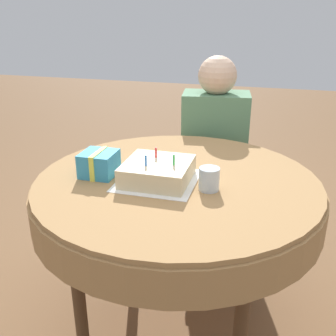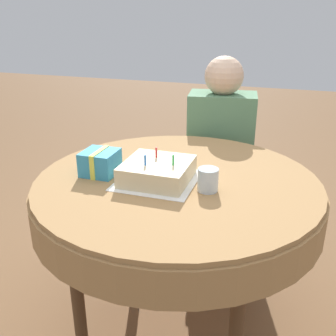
# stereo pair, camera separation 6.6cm
# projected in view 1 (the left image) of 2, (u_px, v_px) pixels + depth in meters

# --- Properties ---
(ground_plane) EXTENTS (12.00, 12.00, 0.00)m
(ground_plane) POSITION_uv_depth(u_px,v_px,m) (176.00, 322.00, 1.82)
(ground_plane) COLOR brown
(dining_table) EXTENTS (1.13, 1.13, 0.73)m
(dining_table) POSITION_uv_depth(u_px,v_px,m) (177.00, 198.00, 1.57)
(dining_table) COLOR #9E7547
(dining_table) RESTS_ON ground_plane
(chair) EXTENTS (0.41, 0.41, 0.90)m
(chair) POSITION_uv_depth(u_px,v_px,m) (213.00, 162.00, 2.36)
(chair) COLOR #A37A4C
(chair) RESTS_ON ground_plane
(person) EXTENTS (0.39, 0.35, 1.12)m
(person) POSITION_uv_depth(u_px,v_px,m) (215.00, 136.00, 2.21)
(person) COLOR #DBB293
(person) RESTS_ON ground_plane
(napkin) EXTENTS (0.30, 0.30, 0.00)m
(napkin) POSITION_uv_depth(u_px,v_px,m) (158.00, 180.00, 1.52)
(napkin) COLOR white
(napkin) RESTS_ON dining_table
(birthday_cake) EXTENTS (0.25, 0.25, 0.11)m
(birthday_cake) POSITION_uv_depth(u_px,v_px,m) (158.00, 171.00, 1.50)
(birthday_cake) COLOR beige
(birthday_cake) RESTS_ON dining_table
(drinking_glass) EXTENTS (0.08, 0.08, 0.09)m
(drinking_glass) POSITION_uv_depth(u_px,v_px,m) (209.00, 179.00, 1.43)
(drinking_glass) COLOR silver
(drinking_glass) RESTS_ON dining_table
(gift_box) EXTENTS (0.13, 0.14, 0.10)m
(gift_box) POSITION_uv_depth(u_px,v_px,m) (99.00, 164.00, 1.55)
(gift_box) COLOR teal
(gift_box) RESTS_ON dining_table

